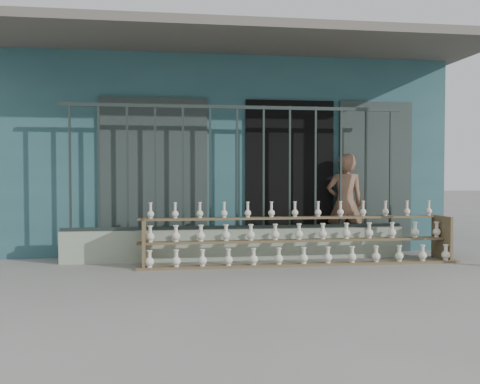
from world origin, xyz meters
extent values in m
plane|color=slate|center=(0.00, 0.00, 0.00)|extent=(60.00, 60.00, 0.00)
cube|color=#285055|center=(0.00, 4.30, 1.60)|extent=(7.00, 5.00, 3.20)
cube|color=black|center=(0.90, 1.82, 1.20)|extent=(1.40, 0.12, 2.40)
cube|color=#212C29|center=(-1.20, 1.78, 1.20)|extent=(1.60, 0.08, 2.40)
cube|color=#212C29|center=(2.30, 1.78, 1.20)|extent=(1.20, 0.08, 2.40)
cube|color=#59544C|center=(0.00, 1.20, 3.15)|extent=(7.40, 2.00, 0.12)
cube|color=gray|center=(0.00, 1.30, 0.23)|extent=(5.00, 0.20, 0.45)
cube|color=#283330|center=(-2.35, 1.30, 1.35)|extent=(0.03, 0.03, 1.80)
cube|color=#283330|center=(-1.96, 1.30, 1.35)|extent=(0.03, 0.03, 1.80)
cube|color=#283330|center=(-1.57, 1.30, 1.35)|extent=(0.03, 0.03, 1.80)
cube|color=#283330|center=(-1.18, 1.30, 1.35)|extent=(0.03, 0.03, 1.80)
cube|color=#283330|center=(-0.78, 1.30, 1.35)|extent=(0.03, 0.03, 1.80)
cube|color=#283330|center=(-0.39, 1.30, 1.35)|extent=(0.03, 0.03, 1.80)
cube|color=#283330|center=(0.00, 1.30, 1.35)|extent=(0.03, 0.03, 1.80)
cube|color=#283330|center=(0.39, 1.30, 1.35)|extent=(0.03, 0.03, 1.80)
cube|color=#283330|center=(0.78, 1.30, 1.35)|extent=(0.03, 0.03, 1.80)
cube|color=#283330|center=(1.17, 1.30, 1.35)|extent=(0.03, 0.03, 1.80)
cube|color=#283330|center=(1.57, 1.30, 1.35)|extent=(0.03, 0.03, 1.80)
cube|color=#283330|center=(1.96, 1.30, 1.35)|extent=(0.03, 0.03, 1.80)
cube|color=#283330|center=(2.35, 1.30, 1.35)|extent=(0.03, 0.03, 1.80)
cube|color=#283330|center=(0.00, 1.30, 2.22)|extent=(5.00, 0.04, 0.05)
cube|color=#283330|center=(0.00, 1.30, 0.47)|extent=(5.00, 0.04, 0.05)
cube|color=brown|center=(0.83, 0.65, 0.01)|extent=(4.50, 0.18, 0.03)
cube|color=brown|center=(0.83, 0.90, 0.32)|extent=(4.50, 0.18, 0.03)
cube|color=brown|center=(0.83, 1.15, 0.61)|extent=(4.50, 0.18, 0.03)
cube|color=brown|center=(-1.32, 0.90, 0.32)|extent=(0.04, 0.55, 0.64)
cube|color=brown|center=(2.98, 0.90, 0.32)|extent=(0.04, 0.55, 0.64)
imported|color=brown|center=(1.73, 1.57, 0.78)|extent=(0.61, 0.43, 1.57)
camera|label=1|loc=(-1.05, -6.40, 1.26)|focal=40.00mm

